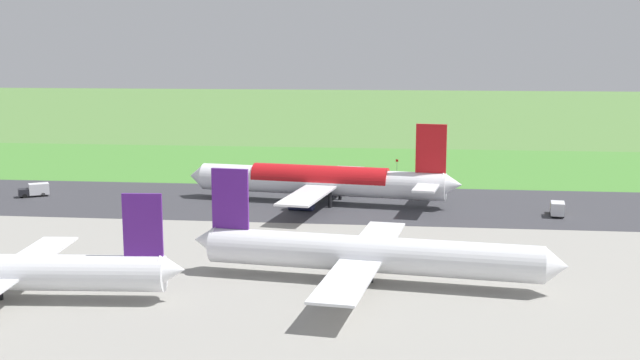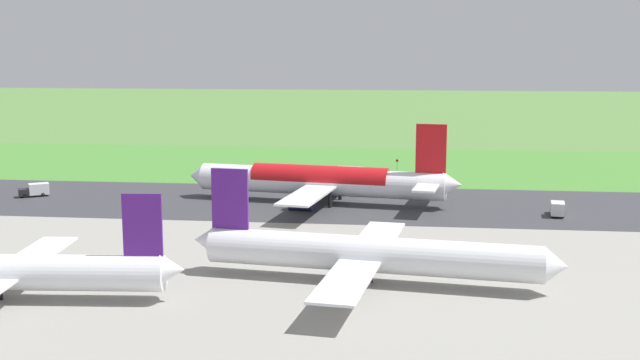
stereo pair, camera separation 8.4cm
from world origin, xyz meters
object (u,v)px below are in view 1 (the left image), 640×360
at_px(traffic_cone_orange, 369,170).
at_px(no_stopping_sign, 397,164).
at_px(service_truck_fuel, 35,190).
at_px(service_truck_baggage, 557,208).
at_px(airliner_parked_far, 1,271).
at_px(airliner_main, 322,181).
at_px(airliner_parked_mid, 369,253).

bearing_deg(traffic_cone_orange, no_stopping_sign, -166.94).
bearing_deg(service_truck_fuel, service_truck_baggage, 176.07).
bearing_deg(service_truck_baggage, airliner_parked_far, 36.77).
distance_m(airliner_main, service_truck_fuel, 57.96).
bearing_deg(no_stopping_sign, airliner_parked_far, 66.58).
bearing_deg(airliner_parked_mid, airliner_main, -77.04).
height_order(airliner_main, service_truck_fuel, airliner_main).
distance_m(airliner_parked_far, service_truck_baggage, 92.55).
height_order(airliner_parked_mid, service_truck_baggage, airliner_parked_mid).
bearing_deg(airliner_main, airliner_parked_far, 63.37).
bearing_deg(airliner_parked_mid, service_truck_fuel, -35.94).
xyz_separation_m(service_truck_fuel, no_stopping_sign, (-71.59, -41.49, 0.27)).
relative_size(airliner_main, airliner_parked_far, 1.21).
xyz_separation_m(airliner_main, service_truck_baggage, (-42.85, 6.95, -2.95)).
bearing_deg(airliner_parked_mid, service_truck_baggage, -125.74).
height_order(airliner_main, service_truck_baggage, airliner_main).
relative_size(airliner_main, no_stopping_sign, 19.07).
xyz_separation_m(airliner_parked_far, no_stopping_sign, (-44.96, -103.80, -1.88)).
relative_size(airliner_parked_mid, service_truck_baggage, 7.95).
distance_m(service_truck_fuel, no_stopping_sign, 82.74).
relative_size(airliner_parked_far, traffic_cone_orange, 81.10).
bearing_deg(airliner_parked_far, service_truck_fuel, -66.86).
distance_m(service_truck_baggage, traffic_cone_orange, 59.03).
bearing_deg(airliner_parked_far, airliner_main, -116.63).
height_order(airliner_parked_far, service_truck_baggage, airliner_parked_far).
xyz_separation_m(no_stopping_sign, traffic_cone_orange, (6.74, 1.56, -1.40)).
relative_size(airliner_main, traffic_cone_orange, 98.24).
bearing_deg(no_stopping_sign, airliner_main, 71.71).
height_order(airliner_parked_far, service_truck_fuel, airliner_parked_far).
bearing_deg(traffic_cone_orange, airliner_parked_mid, 92.94).
bearing_deg(airliner_main, airliner_parked_mid, 102.96).
relative_size(no_stopping_sign, traffic_cone_orange, 5.15).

